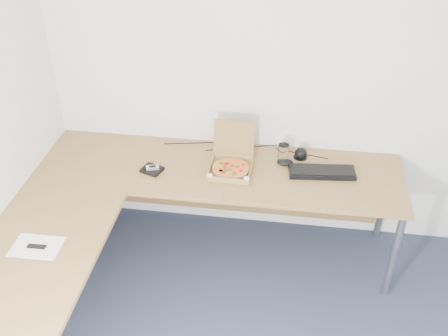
# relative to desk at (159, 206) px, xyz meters

# --- Properties ---
(room_shell) EXTENTS (3.50, 3.50, 2.50)m
(room_shell) POSITION_rel_desk_xyz_m (0.82, -0.97, 0.55)
(room_shell) COLOR silver
(room_shell) RESTS_ON ground
(desk) EXTENTS (2.50, 2.20, 0.73)m
(desk) POSITION_rel_desk_xyz_m (0.00, 0.00, 0.00)
(desk) COLOR olive
(desk) RESTS_ON ground
(pizza_box) EXTENTS (0.28, 0.33, 0.29)m
(pizza_box) POSITION_rel_desk_xyz_m (0.41, 0.42, 0.06)
(pizza_box) COLOR #A0763E
(pizza_box) RESTS_ON desk
(drinking_glass) EXTENTS (0.08, 0.08, 0.13)m
(drinking_glass) POSITION_rel_desk_xyz_m (0.75, 0.58, 0.10)
(drinking_glass) COLOR white
(drinking_glass) RESTS_ON desk
(keyboard) EXTENTS (0.46, 0.20, 0.03)m
(keyboard) POSITION_rel_desk_xyz_m (1.02, 0.46, 0.04)
(keyboard) COLOR black
(keyboard) RESTS_ON desk
(mouse) EXTENTS (0.12, 0.09, 0.04)m
(mouse) POSITION_rel_desk_xyz_m (0.77, 0.54, 0.05)
(mouse) COLOR black
(mouse) RESTS_ON desk
(wallet) EXTENTS (0.16, 0.15, 0.02)m
(wallet) POSITION_rel_desk_xyz_m (-0.13, 0.33, 0.04)
(wallet) COLOR black
(wallet) RESTS_ON desk
(phone) EXTENTS (0.10, 0.07, 0.02)m
(phone) POSITION_rel_desk_xyz_m (-0.12, 0.33, 0.06)
(phone) COLOR #B2B5BA
(phone) RESTS_ON wallet
(paper_sheet) EXTENTS (0.28, 0.20, 0.00)m
(paper_sheet) POSITION_rel_desk_xyz_m (-0.59, -0.49, 0.03)
(paper_sheet) COLOR white
(paper_sheet) RESTS_ON desk
(dome_speaker) EXTENTS (0.10, 0.10, 0.08)m
(dome_speaker) POSITION_rel_desk_xyz_m (0.87, 0.64, 0.07)
(dome_speaker) COLOR black
(dome_speaker) RESTS_ON desk
(cable_bundle) EXTENTS (0.58, 0.12, 0.01)m
(cable_bundle) POSITION_rel_desk_xyz_m (0.45, 0.71, 0.03)
(cable_bundle) COLOR black
(cable_bundle) RESTS_ON desk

